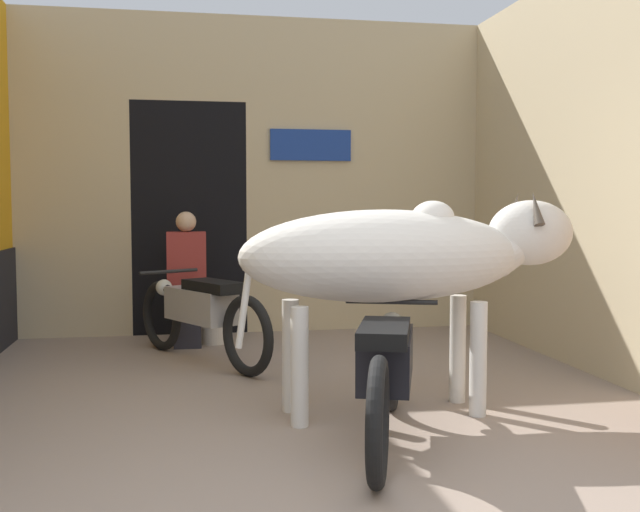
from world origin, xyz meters
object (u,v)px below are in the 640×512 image
cow (405,257)px  plastic_stool (214,318)px  motorcycle_near (386,368)px  shopkeeper_seated (187,275)px  motorcycle_far (201,312)px

cow → plastic_stool: 2.99m
motorcycle_near → plastic_stool: (-0.84, 3.24, -0.18)m
cow → motorcycle_near: (-0.28, -0.58, -0.59)m
shopkeeper_seated → plastic_stool: (0.25, 0.07, -0.43)m
shopkeeper_seated → plastic_stool: 0.50m
motorcycle_near → plastic_stool: size_ratio=4.06×
shopkeeper_seated → motorcycle_far: bearing=-81.8°
cow → plastic_stool: bearing=112.9°
shopkeeper_seated → cow: bearing=-62.0°
motorcycle_near → shopkeeper_seated: shopkeeper_seated is taller
plastic_stool → cow: bearing=-67.1°
motorcycle_near → plastic_stool: 3.36m
motorcycle_near → shopkeeper_seated: (-1.10, 3.17, 0.25)m
cow → motorcycle_near: bearing=-115.5°
shopkeeper_seated → motorcycle_near: bearing=-70.9°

